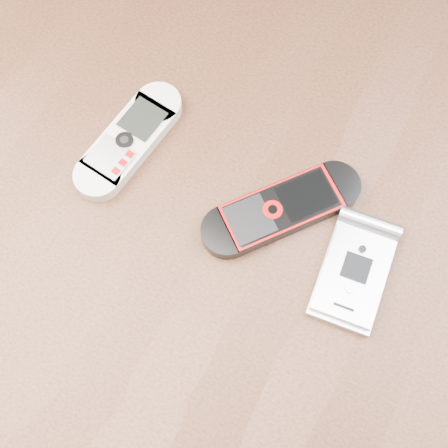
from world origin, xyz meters
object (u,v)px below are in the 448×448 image
at_px(nokia_black_red, 282,209).
at_px(motorola_razr, 354,273).
at_px(table, 220,259).
at_px(nokia_white, 129,140).

distance_m(nokia_black_red, motorola_razr, 0.09).
height_order(table, nokia_black_red, nokia_black_red).
height_order(table, motorola_razr, motorola_razr).
xyz_separation_m(table, motorola_razr, (0.13, 0.02, 0.11)).
xyz_separation_m(nokia_white, nokia_black_red, (0.17, 0.01, 0.00)).
bearing_deg(nokia_black_red, motorola_razr, 20.90).
distance_m(nokia_white, nokia_black_red, 0.17).
xyz_separation_m(nokia_white, motorola_razr, (0.26, -0.02, 0.00)).
bearing_deg(motorola_razr, nokia_black_red, 156.22).
bearing_deg(motorola_razr, table, 179.00).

